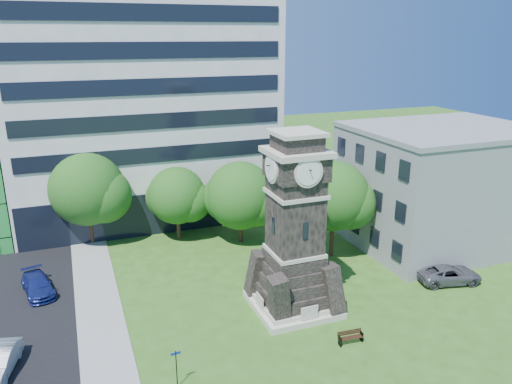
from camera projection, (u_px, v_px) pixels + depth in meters
name	position (u px, v px, depth m)	size (l,w,h in m)	color
ground	(263.00, 331.00, 31.50)	(160.00, 160.00, 0.00)	#2C5518
sidewalk	(101.00, 319.00, 32.70)	(3.00, 70.00, 0.06)	gray
clock_tower	(295.00, 236.00, 32.70)	(5.40, 5.40, 12.22)	beige
office_tall	(137.00, 73.00, 49.11)	(26.20, 15.11, 28.60)	white
office_low	(440.00, 185.00, 43.86)	(15.20, 12.20, 10.40)	gray
car_street_north	(38.00, 285.00, 35.91)	(1.79, 4.40, 1.28)	navy
car_east_lot	(449.00, 274.00, 37.46)	(2.19, 4.75, 1.32)	#55565B
park_bench	(350.00, 336.00, 30.16)	(1.59, 0.42, 0.82)	black
street_sign	(176.00, 365.00, 26.07)	(0.53, 0.05, 2.21)	black
tree_nw	(88.00, 191.00, 43.43)	(7.11, 6.46, 8.29)	#332114
tree_nc	(178.00, 197.00, 44.55)	(5.66, 5.15, 6.73)	#332114
tree_ne	(241.00, 197.00, 43.85)	(6.64, 6.04, 7.39)	#332114
tree_east	(335.00, 198.00, 40.76)	(6.36, 5.78, 8.19)	#332114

